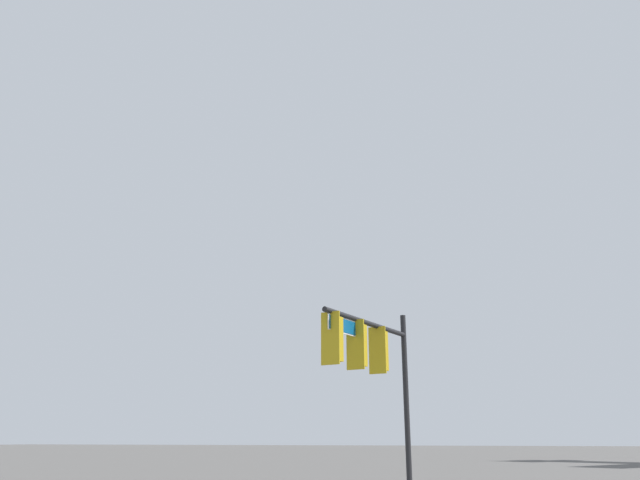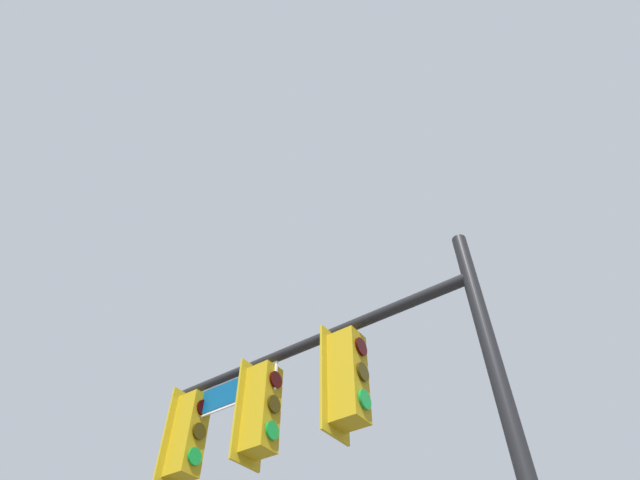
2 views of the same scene
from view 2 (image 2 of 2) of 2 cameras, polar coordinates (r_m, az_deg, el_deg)
signal_pole_near at (r=6.12m, az=-2.39°, el=-18.82°), size 4.63×1.29×5.53m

